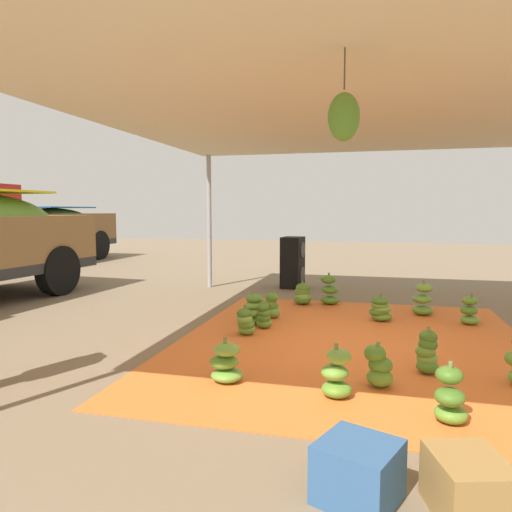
# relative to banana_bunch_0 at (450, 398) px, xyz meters

# --- Properties ---
(ground_plane) EXTENTS (40.00, 40.00, 0.00)m
(ground_plane) POSITION_rel_banana_bunch_0_xyz_m (2.17, 3.87, -0.22)
(ground_plane) COLOR #7F6B51
(tarp_orange) EXTENTS (5.41, 4.43, 0.01)m
(tarp_orange) POSITION_rel_banana_bunch_0_xyz_m (2.17, 0.87, -0.22)
(tarp_orange) COLOR orange
(tarp_orange) RESTS_ON ground
(tent_canopy) EXTENTS (8.00, 7.00, 2.97)m
(tent_canopy) POSITION_rel_banana_bunch_0_xyz_m (2.16, 0.78, 2.66)
(tent_canopy) COLOR #9EA0A5
(tent_canopy) RESTS_ON ground
(banana_bunch_0) EXTENTS (0.40, 0.37, 0.51)m
(banana_bunch_0) POSITION_rel_banana_bunch_0_xyz_m (0.00, 0.00, 0.00)
(banana_bunch_0) COLOR #60932D
(banana_bunch_0) RESTS_ON tarp_orange
(banana_bunch_1) EXTENTS (0.44, 0.46, 0.44)m
(banana_bunch_1) POSITION_rel_banana_bunch_0_xyz_m (0.46, 2.02, -0.04)
(banana_bunch_1) COLOR #6B9E38
(banana_bunch_1) RESTS_ON tarp_orange
(banana_bunch_2) EXTENTS (0.35, 0.36, 0.50)m
(banana_bunch_2) POSITION_rel_banana_bunch_0_xyz_m (0.32, 0.92, -0.00)
(banana_bunch_2) COLOR #60932D
(banana_bunch_2) RESTS_ON tarp_orange
(banana_bunch_3) EXTENTS (0.46, 0.45, 0.58)m
(banana_bunch_3) POSITION_rel_banana_bunch_0_xyz_m (4.61, 1.38, 0.03)
(banana_bunch_3) COLOR #518428
(banana_bunch_3) RESTS_ON tarp_orange
(banana_bunch_4) EXTENTS (0.28, 0.31, 0.44)m
(banana_bunch_4) POSITION_rel_banana_bunch_0_xyz_m (3.30, 2.17, -0.02)
(banana_bunch_4) COLOR #6B9E38
(banana_bunch_4) RESTS_ON tarp_orange
(banana_bunch_5) EXTENTS (0.33, 0.32, 0.49)m
(banana_bunch_5) POSITION_rel_banana_bunch_0_xyz_m (1.22, 0.05, -0.00)
(banana_bunch_5) COLOR #518428
(banana_bunch_5) RESTS_ON tarp_orange
(banana_bunch_6) EXTENTS (0.42, 0.46, 0.43)m
(banana_bunch_6) POSITION_rel_banana_bunch_0_xyz_m (3.51, 0.50, -0.03)
(banana_bunch_6) COLOR #60932D
(banana_bunch_6) RESTS_ON tarp_orange
(banana_bunch_7) EXTENTS (0.43, 0.39, 0.50)m
(banana_bunch_7) POSITION_rel_banana_bunch_0_xyz_m (2.84, 2.35, -0.00)
(banana_bunch_7) COLOR #75A83D
(banana_bunch_7) RESTS_ON tarp_orange
(banana_bunch_8) EXTENTS (0.38, 0.36, 0.43)m
(banana_bunch_8) POSITION_rel_banana_bunch_0_xyz_m (0.71, 0.55, -0.03)
(banana_bunch_8) COLOR #60932D
(banana_bunch_8) RESTS_ON tarp_orange
(banana_bunch_9) EXTENTS (0.35, 0.33, 0.42)m
(banana_bunch_9) POSITION_rel_banana_bunch_0_xyz_m (2.19, 2.30, -0.04)
(banana_bunch_9) COLOR #60932D
(banana_bunch_9) RESTS_ON tarp_orange
(banana_bunch_10) EXTENTS (0.35, 0.35, 0.47)m
(banana_bunch_10) POSITION_rel_banana_bunch_0_xyz_m (3.60, -0.79, -0.02)
(banana_bunch_10) COLOR #6B9E38
(banana_bunch_10) RESTS_ON tarp_orange
(banana_bunch_11) EXTENTS (0.41, 0.41, 0.56)m
(banana_bunch_11) POSITION_rel_banana_bunch_0_xyz_m (4.11, -0.17, 0.02)
(banana_bunch_11) COLOR #60932D
(banana_bunch_11) RESTS_ON tarp_orange
(banana_bunch_13) EXTENTS (0.29, 0.27, 0.43)m
(banana_bunch_13) POSITION_rel_banana_bunch_0_xyz_m (2.61, 2.14, -0.03)
(banana_bunch_13) COLOR #60932D
(banana_bunch_13) RESTS_ON tarp_orange
(banana_bunch_14) EXTENTS (0.44, 0.41, 0.42)m
(banana_bunch_14) POSITION_rel_banana_bunch_0_xyz_m (4.48, 1.85, -0.03)
(banana_bunch_14) COLOR #477523
(banana_bunch_14) RESTS_ON tarp_orange
(cargo_truck_far) EXTENTS (6.38, 2.54, 2.40)m
(cargo_truck_far) POSITION_rel_banana_bunch_0_xyz_m (8.25, 11.08, 0.99)
(cargo_truck_far) COLOR #2D2D2D
(cargo_truck_far) RESTS_ON ground
(speaker_stack) EXTENTS (0.63, 0.49, 1.12)m
(speaker_stack) POSITION_rel_banana_bunch_0_xyz_m (6.34, 2.36, 0.34)
(speaker_stack) COLOR black
(speaker_stack) RESTS_ON ground
(crate_0) EXTENTS (0.55, 0.50, 0.34)m
(crate_0) POSITION_rel_banana_bunch_0_xyz_m (-1.19, 0.07, -0.05)
(crate_0) COLOR olive
(crate_0) RESTS_ON ground
(crate_1) EXTENTS (0.56, 0.57, 0.35)m
(crate_1) POSITION_rel_banana_bunch_0_xyz_m (-1.19, 0.68, -0.04)
(crate_1) COLOR #335B8E
(crate_1) RESTS_ON ground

